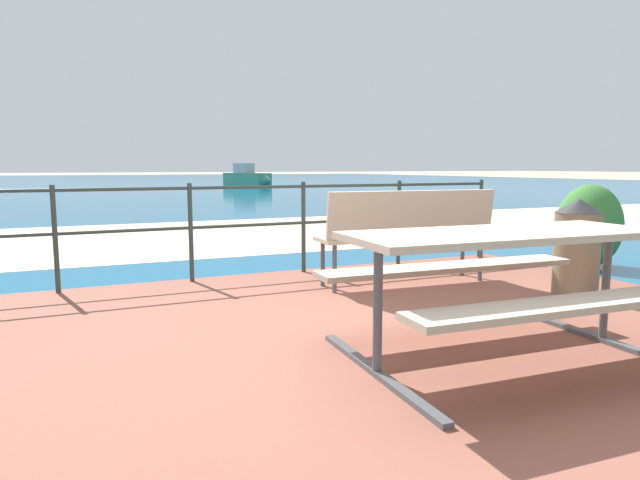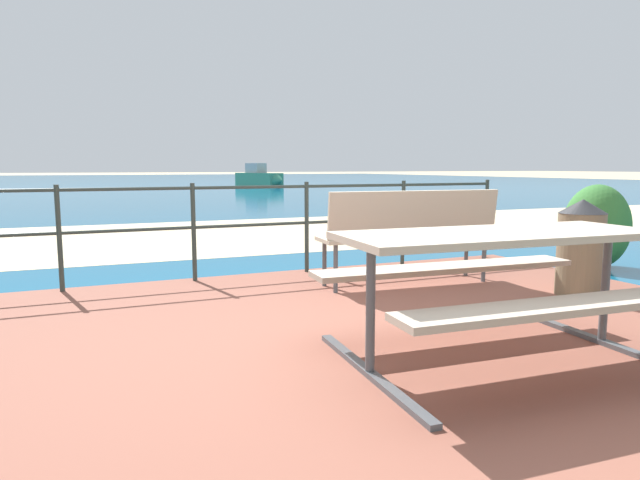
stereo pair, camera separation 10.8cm
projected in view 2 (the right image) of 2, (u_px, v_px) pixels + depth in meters
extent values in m
plane|color=tan|center=(368.00, 356.00, 3.44)|extent=(240.00, 240.00, 0.00)
cube|color=brown|center=(369.00, 352.00, 3.44)|extent=(6.40, 5.20, 0.06)
cube|color=#145B84|center=(102.00, 183.00, 39.82)|extent=(90.00, 90.00, 0.01)
cube|color=beige|center=(184.00, 236.00, 9.35)|extent=(54.07, 5.83, 0.01)
cube|color=tan|center=(500.00, 235.00, 3.14)|extent=(1.88, 0.80, 0.04)
cube|color=tan|center=(570.00, 306.00, 2.67)|extent=(1.85, 0.38, 0.04)
cube|color=tan|center=(447.00, 268.00, 3.67)|extent=(1.85, 0.38, 0.04)
cylinder|color=#4C5156|center=(370.00, 310.00, 2.91)|extent=(0.05, 0.05, 0.72)
cube|color=#4C5156|center=(370.00, 373.00, 2.96)|extent=(0.15, 1.34, 0.03)
cylinder|color=#4C5156|center=(605.00, 288.00, 3.45)|extent=(0.05, 0.05, 0.72)
cube|color=#4C5156|center=(602.00, 341.00, 3.50)|extent=(0.15, 1.34, 0.03)
cube|color=#BCAD93|center=(406.00, 237.00, 5.25)|extent=(1.72, 0.54, 0.04)
cube|color=#BCAD93|center=(416.00, 214.00, 5.05)|extent=(1.69, 0.22, 0.42)
cylinder|color=#4C5156|center=(466.00, 254.00, 5.66)|extent=(0.04, 0.04, 0.45)
cylinder|color=#4C5156|center=(484.00, 259.00, 5.38)|extent=(0.04, 0.04, 0.45)
cylinder|color=#4C5156|center=(324.00, 262.00, 5.17)|extent=(0.04, 0.04, 0.45)
cylinder|color=#4C5156|center=(336.00, 268.00, 4.89)|extent=(0.04, 0.04, 0.45)
cylinder|color=#2D3833|center=(59.00, 239.00, 4.92)|extent=(0.04, 0.04, 0.95)
cylinder|color=#2D3833|center=(194.00, 232.00, 5.38)|extent=(0.04, 0.04, 0.95)
cylinder|color=#2D3833|center=(307.00, 227.00, 5.85)|extent=(0.04, 0.04, 0.95)
cylinder|color=#2D3833|center=(403.00, 223.00, 6.31)|extent=(0.04, 0.04, 0.95)
cylinder|color=#2D3833|center=(486.00, 219.00, 6.78)|extent=(0.04, 0.04, 0.95)
cylinder|color=#2D3833|center=(252.00, 187.00, 5.56)|extent=(5.90, 0.03, 0.03)
cylinder|color=#2D3833|center=(252.00, 225.00, 5.61)|extent=(5.90, 0.03, 0.03)
cylinder|color=#726047|center=(580.00, 254.00, 4.80)|extent=(0.39, 0.39, 0.71)
cone|color=#262628|center=(583.00, 206.00, 4.74)|extent=(0.39, 0.39, 0.12)
ellipsoid|color=#387533|center=(596.00, 227.00, 6.38)|extent=(0.73, 0.73, 0.97)
cube|color=#338466|center=(259.00, 180.00, 32.24)|extent=(1.99, 3.60, 0.81)
cube|color=#A5A8AD|center=(256.00, 168.00, 32.35)|extent=(1.03, 1.34, 0.56)
cone|color=#338466|center=(280.00, 181.00, 30.77)|extent=(0.85, 0.71, 0.73)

